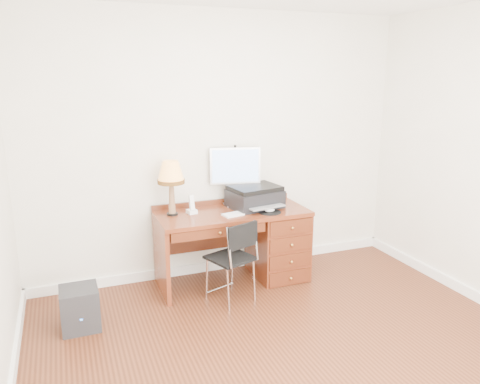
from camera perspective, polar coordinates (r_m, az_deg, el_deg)
name	(u,v)px	position (r m, az deg, el deg)	size (l,w,h in m)	color
ground	(296,354)	(3.80, 6.82, -19.05)	(4.00, 4.00, 0.00)	#3E1B0E
room_shell	(263,310)	(4.26, 2.77, -14.23)	(4.00, 4.00, 4.00)	silver
desk	(261,239)	(4.88, 2.63, -5.76)	(1.50, 0.67, 0.75)	maroon
monitor	(235,169)	(4.81, -0.65, 2.84)	(0.52, 0.21, 0.60)	silver
keyboard	(243,213)	(4.58, 0.34, -2.53)	(0.42, 0.12, 0.02)	white
mouse_pad	(270,211)	(4.62, 3.64, -2.36)	(0.23, 0.23, 0.05)	black
printer	(255,197)	(4.77, 1.81, -0.57)	(0.56, 0.47, 0.22)	black
leg_lamp	(171,176)	(4.49, -8.42, 1.97)	(0.26, 0.26, 0.53)	black
phone	(192,208)	(4.59, -5.90, -1.96)	(0.10, 0.10, 0.18)	white
pen_cup	(262,200)	(4.84, 2.64, -1.03)	(0.09, 0.09, 0.11)	black
chair	(232,254)	(4.31, -0.92, -7.54)	(0.48, 0.48, 0.79)	black
equipment_box	(80,308)	(4.24, -18.93, -13.25)	(0.31, 0.31, 0.36)	black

